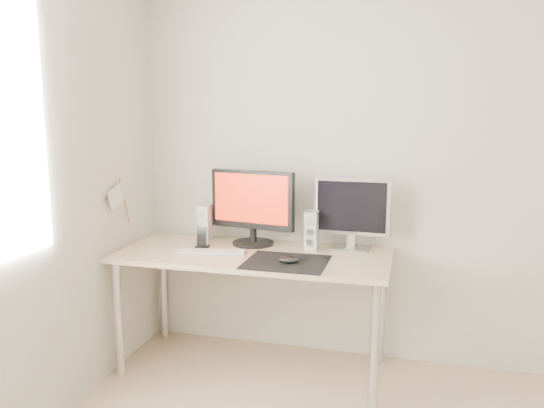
{
  "coord_description": "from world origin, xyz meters",
  "views": [
    {
      "loc": [
        -0.03,
        -1.52,
        1.54
      ],
      "look_at": [
        -0.84,
        1.47,
        1.01
      ],
      "focal_mm": 35.0,
      "sensor_mm": 36.0,
      "label": 1
    }
  ],
  "objects_px": {
    "main_monitor": "(252,205)",
    "speaker_left": "(205,224)",
    "second_monitor": "(352,210)",
    "keyboard": "(211,252)",
    "mouse": "(288,260)",
    "phone_dock": "(202,241)",
    "speaker_right": "(311,231)",
    "desk": "(253,265)"
  },
  "relations": [
    {
      "from": "phone_dock",
      "to": "main_monitor",
      "type": "bearing_deg",
      "value": 30.45
    },
    {
      "from": "speaker_left",
      "to": "phone_dock",
      "type": "xyz_separation_m",
      "value": [
        0.05,
        -0.16,
        -0.08
      ]
    },
    {
      "from": "main_monitor",
      "to": "second_monitor",
      "type": "height_order",
      "value": "main_monitor"
    },
    {
      "from": "phone_dock",
      "to": "mouse",
      "type": "bearing_deg",
      "value": -19.15
    },
    {
      "from": "speaker_left",
      "to": "phone_dock",
      "type": "relative_size",
      "value": 1.75
    },
    {
      "from": "main_monitor",
      "to": "speaker_left",
      "type": "relative_size",
      "value": 2.33
    },
    {
      "from": "second_monitor",
      "to": "speaker_right",
      "type": "relative_size",
      "value": 1.91
    },
    {
      "from": "main_monitor",
      "to": "speaker_right",
      "type": "xyz_separation_m",
      "value": [
        0.38,
        -0.03,
        -0.14
      ]
    },
    {
      "from": "main_monitor",
      "to": "keyboard",
      "type": "xyz_separation_m",
      "value": [
        -0.17,
        -0.27,
        -0.25
      ]
    },
    {
      "from": "second_monitor",
      "to": "desk",
      "type": "bearing_deg",
      "value": -157.55
    },
    {
      "from": "keyboard",
      "to": "phone_dock",
      "type": "relative_size",
      "value": 3.22
    },
    {
      "from": "desk",
      "to": "speaker_right",
      "type": "xyz_separation_m",
      "value": [
        0.32,
        0.16,
        0.2
      ]
    },
    {
      "from": "mouse",
      "to": "phone_dock",
      "type": "xyz_separation_m",
      "value": [
        -0.59,
        0.21,
        0.02
      ]
    },
    {
      "from": "keyboard",
      "to": "main_monitor",
      "type": "bearing_deg",
      "value": 56.77
    },
    {
      "from": "main_monitor",
      "to": "speaker_right",
      "type": "height_order",
      "value": "main_monitor"
    },
    {
      "from": "desk",
      "to": "second_monitor",
      "type": "relative_size",
      "value": 3.55
    },
    {
      "from": "second_monitor",
      "to": "phone_dock",
      "type": "bearing_deg",
      "value": -167.03
    },
    {
      "from": "speaker_left",
      "to": "speaker_right",
      "type": "xyz_separation_m",
      "value": [
        0.7,
        -0.03,
        0.0
      ]
    },
    {
      "from": "desk",
      "to": "phone_dock",
      "type": "bearing_deg",
      "value": 176.05
    },
    {
      "from": "mouse",
      "to": "second_monitor",
      "type": "relative_size",
      "value": 0.25
    },
    {
      "from": "mouse",
      "to": "speaker_left",
      "type": "distance_m",
      "value": 0.74
    },
    {
      "from": "main_monitor",
      "to": "second_monitor",
      "type": "bearing_deg",
      "value": 3.98
    },
    {
      "from": "desk",
      "to": "speaker_right",
      "type": "distance_m",
      "value": 0.4
    },
    {
      "from": "speaker_left",
      "to": "desk",
      "type": "bearing_deg",
      "value": -25.82
    },
    {
      "from": "main_monitor",
      "to": "mouse",
      "type": "bearing_deg",
      "value": -49.07
    },
    {
      "from": "speaker_left",
      "to": "keyboard",
      "type": "xyz_separation_m",
      "value": [
        0.15,
        -0.27,
        -0.11
      ]
    },
    {
      "from": "keyboard",
      "to": "second_monitor",
      "type": "bearing_deg",
      "value": 21.48
    },
    {
      "from": "main_monitor",
      "to": "speaker_left",
      "type": "distance_m",
      "value": 0.35
    },
    {
      "from": "mouse",
      "to": "keyboard",
      "type": "relative_size",
      "value": 0.26
    },
    {
      "from": "second_monitor",
      "to": "speaker_right",
      "type": "distance_m",
      "value": 0.27
    },
    {
      "from": "second_monitor",
      "to": "phone_dock",
      "type": "relative_size",
      "value": 3.34
    },
    {
      "from": "desk",
      "to": "phone_dock",
      "type": "height_order",
      "value": "phone_dock"
    },
    {
      "from": "mouse",
      "to": "keyboard",
      "type": "height_order",
      "value": "mouse"
    },
    {
      "from": "main_monitor",
      "to": "phone_dock",
      "type": "bearing_deg",
      "value": -149.55
    },
    {
      "from": "speaker_left",
      "to": "phone_dock",
      "type": "bearing_deg",
      "value": -74.14
    },
    {
      "from": "keyboard",
      "to": "mouse",
      "type": "bearing_deg",
      "value": -11.54
    },
    {
      "from": "second_monitor",
      "to": "main_monitor",
      "type": "bearing_deg",
      "value": -176.02
    },
    {
      "from": "mouse",
      "to": "second_monitor",
      "type": "bearing_deg",
      "value": 54.51
    },
    {
      "from": "desk",
      "to": "speaker_left",
      "type": "distance_m",
      "value": 0.47
    },
    {
      "from": "mouse",
      "to": "speaker_right",
      "type": "xyz_separation_m",
      "value": [
        0.06,
        0.34,
        0.09
      ]
    },
    {
      "from": "desk",
      "to": "speaker_right",
      "type": "bearing_deg",
      "value": 26.32
    },
    {
      "from": "mouse",
      "to": "desk",
      "type": "relative_size",
      "value": 0.07
    }
  ]
}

